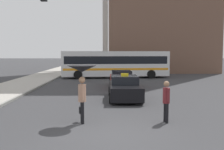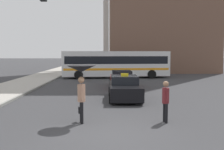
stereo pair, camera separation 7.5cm
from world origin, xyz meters
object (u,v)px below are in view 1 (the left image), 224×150
Objects in this scene: sedan_red at (121,80)px; pedestrian_with_umbrella at (82,76)px; city_bus at (115,63)px; pedestrian_man at (166,98)px; monument_cross at (105,6)px; taxi at (125,88)px; traffic_light at (1,20)px.

sedan_red is 11.44m from pedestrian_with_umbrella.
pedestrian_man is at bearing 179.05° from city_bus.
city_bus is at bearing 176.60° from pedestrian_man.
monument_cross reaches higher than sedan_red.
traffic_light reaches higher than taxi.
traffic_light is at bearing -98.13° from monument_cross.
city_bus reaches higher than taxi.
monument_cross is at bearing -86.84° from sedan_red.
traffic_light is 34.49m from monument_cross.
taxi is 2.59× the size of pedestrian_man.
pedestrian_with_umbrella reaches higher than sedan_red.
pedestrian_with_umbrella is 3.48m from pedestrian_man.
taxi is 7.78m from traffic_light.
monument_cross reaches higher than taxi.
pedestrian_man is at bearing 95.74° from sedan_red.
city_bus is (-0.21, 8.47, 1.05)m from sedan_red.
pedestrian_with_umbrella is at bearing -28.45° from traffic_light.
pedestrian_with_umbrella reaches higher than pedestrian_man.
monument_cross is at bearing -0.74° from city_bus.
pedestrian_with_umbrella is 0.37× the size of traffic_light.
taxi is at bearing -87.73° from monument_cross.
traffic_light is at bearing 29.32° from taxi.
sedan_red is at bearing -86.84° from monument_cross.
pedestrian_with_umbrella is (-2.08, -5.48, 1.23)m from taxi.
taxi is at bearing 88.41° from sedan_red.
sedan_red is 11.53m from traffic_light.
pedestrian_man is (1.33, -19.58, -0.71)m from city_bus.
city_bus is at bearing -17.68° from pedestrian_with_umbrella.
traffic_light is (-5.93, -17.51, 2.64)m from city_bus.
monument_cross reaches higher than traffic_light.
pedestrian_with_umbrella is at bearing 69.20° from taxi.
pedestrian_with_umbrella is (-2.24, -11.15, 1.25)m from sedan_red.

